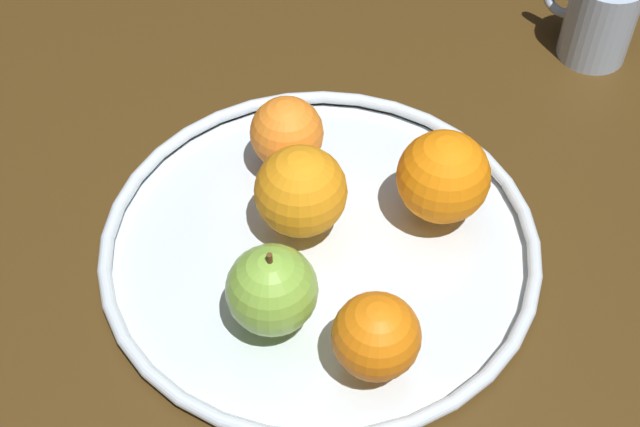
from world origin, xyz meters
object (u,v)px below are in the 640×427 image
at_px(orange_center, 287,133).
at_px(orange_back_left, 443,177).
at_px(apple, 272,290).
at_px(fruit_bowl, 320,243).
at_px(orange_front_left, 299,192).
at_px(orange_back_right, 376,336).
at_px(ambient_mug, 598,18).

distance_m(orange_center, orange_back_left, 0.15).
distance_m(apple, orange_center, 0.17).
xyz_separation_m(apple, orange_center, (0.12, -0.12, -0.00)).
xyz_separation_m(fruit_bowl, orange_front_left, (0.02, 0.00, 0.05)).
bearing_deg(orange_front_left, orange_back_right, 159.06).
xyz_separation_m(fruit_bowl, orange_back_right, (-0.12, 0.05, 0.04)).
height_order(apple, orange_back_right, apple).
xyz_separation_m(orange_back_right, orange_back_left, (0.07, -0.15, 0.01)).
relative_size(orange_back_right, orange_front_left, 0.85).
distance_m(apple, orange_front_left, 0.10).
xyz_separation_m(apple, ambient_mug, (0.03, -0.47, -0.01)).
bearing_deg(fruit_bowl, orange_back_left, -116.89).
distance_m(fruit_bowl, orange_front_left, 0.05).
distance_m(fruit_bowl, orange_back_left, 0.12).
xyz_separation_m(orange_center, ambient_mug, (-0.09, -0.35, -0.01)).
height_order(apple, orange_front_left, apple).
bearing_deg(fruit_bowl, ambient_mug, -91.11).
bearing_deg(orange_front_left, fruit_bowl, -176.24).
height_order(orange_back_left, ambient_mug, orange_back_left).
relative_size(orange_front_left, orange_back_left, 0.98).
height_order(fruit_bowl, orange_back_left, orange_back_left).
relative_size(fruit_bowl, orange_front_left, 4.82).
xyz_separation_m(apple, orange_back_right, (-0.08, -0.03, -0.00)).
xyz_separation_m(fruit_bowl, orange_back_left, (-0.05, -0.10, 0.05)).
xyz_separation_m(orange_front_left, ambient_mug, (-0.03, -0.39, -0.01)).
relative_size(orange_front_left, ambient_mug, 0.72).
bearing_deg(orange_center, fruit_bowl, 153.85).
bearing_deg(apple, orange_center, -46.38).
distance_m(apple, ambient_mug, 0.47).
height_order(fruit_bowl, orange_center, orange_center).
distance_m(orange_center, ambient_mug, 0.36).
bearing_deg(ambient_mug, orange_center, 74.90).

